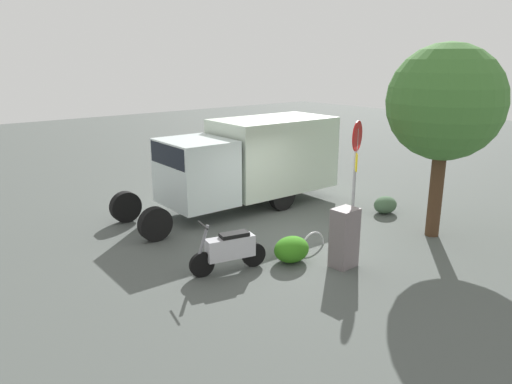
{
  "coord_description": "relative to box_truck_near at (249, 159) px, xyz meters",
  "views": [
    {
      "loc": [
        8.51,
        8.6,
        4.59
      ],
      "look_at": [
        0.87,
        -0.7,
        1.24
      ],
      "focal_mm": 33.72,
      "sensor_mm": 36.0,
      "label": 1
    }
  ],
  "objects": [
    {
      "name": "stop_sign",
      "position": [
        -0.17,
        4.08,
        0.54
      ],
      "size": [
        0.71,
        0.33,
        3.13
      ],
      "color": "#9E9EA3",
      "rests_on": "ground"
    },
    {
      "name": "box_truck_near",
      "position": [
        0.0,
        0.0,
        0.0
      ],
      "size": [
        7.17,
        2.38,
        2.75
      ],
      "rotation": [
        0.0,
        0.0,
        -0.03
      ],
      "color": "black",
      "rests_on": "ground"
    },
    {
      "name": "street_tree",
      "position": [
        -2.16,
        5.2,
        1.96
      ],
      "size": [
        2.93,
        2.93,
        5.0
      ],
      "color": "#47301E",
      "rests_on": "ground"
    },
    {
      "name": "bike_rack_hoop",
      "position": [
        0.98,
        3.8,
        -1.55
      ],
      "size": [
        0.85,
        0.07,
        0.85
      ],
      "primitive_type": "torus",
      "rotation": [
        1.57,
        0.0,
        0.02
      ],
      "color": "#B7B7BC",
      "rests_on": "ground"
    },
    {
      "name": "shrub_mid_verge",
      "position": [
        -2.77,
        3.24,
        -1.29
      ],
      "size": [
        0.77,
        0.63,
        0.53
      ],
      "primitive_type": "ellipsoid",
      "color": "#446145",
      "rests_on": "ground"
    },
    {
      "name": "shrub_near_sign",
      "position": [
        1.97,
        4.07,
        -1.25
      ],
      "size": [
        0.89,
        0.72,
        0.6
      ],
      "primitive_type": "ellipsoid",
      "color": "#347E1A",
      "rests_on": "ground"
    },
    {
      "name": "utility_cabinet",
      "position": [
        1.23,
        5.01,
        -0.86
      ],
      "size": [
        0.58,
        0.47,
        1.37
      ],
      "primitive_type": "cube",
      "rotation": [
        0.0,
        0.0,
        0.04
      ],
      "color": "slate",
      "rests_on": "ground"
    },
    {
      "name": "motorcycle",
      "position": [
        3.39,
        3.58,
        -1.03
      ],
      "size": [
        1.78,
        0.7,
        1.2
      ],
      "rotation": [
        0.0,
        0.0,
        -0.23
      ],
      "color": "black",
      "rests_on": "ground"
    },
    {
      "name": "ground_plane",
      "position": [
        0.72,
        3.0,
        -1.55
      ],
      "size": [
        60.0,
        60.0,
        0.0
      ],
      "primitive_type": "plane",
      "color": "#4B514D"
    }
  ]
}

